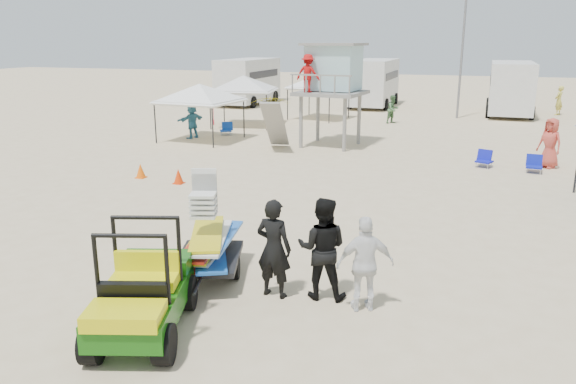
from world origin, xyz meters
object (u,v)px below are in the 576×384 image
(lifeguard_tower, at_px, (330,72))
(man_left, at_px, (274,248))
(utility_cart, at_px, (139,285))
(surf_trailer, at_px, (207,241))

(lifeguard_tower, bearing_deg, man_left, -78.56)
(man_left, bearing_deg, utility_cart, 58.94)
(lifeguard_tower, bearing_deg, surf_trailer, -84.00)
(surf_trailer, relative_size, lifeguard_tower, 0.54)
(utility_cart, bearing_deg, lifeguard_tower, 95.18)
(utility_cart, distance_m, surf_trailer, 2.33)
(man_left, relative_size, lifeguard_tower, 0.43)
(utility_cart, distance_m, man_left, 2.54)
(man_left, bearing_deg, surf_trailer, -5.48)
(lifeguard_tower, bearing_deg, utility_cart, -84.82)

